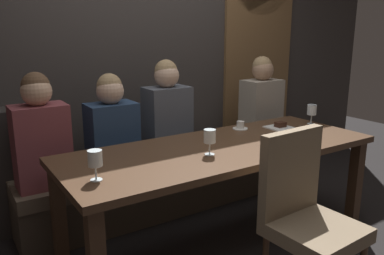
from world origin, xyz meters
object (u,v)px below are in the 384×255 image
at_px(dining_table, 222,158).
at_px(diner_redhead, 40,134).
at_px(diner_bearded, 112,127).
at_px(chair_near_side, 305,209).
at_px(espresso_cup, 240,126).
at_px(diner_near_end, 261,102).
at_px(wine_glass_end_right, 95,159).
at_px(banquette_bench, 171,183).
at_px(wine_glass_far_right, 312,111).
at_px(wine_glass_near_right, 210,137).
at_px(diner_far_end, 167,113).
at_px(dessert_plate, 280,126).

bearing_deg(dining_table, diner_redhead, 146.88).
height_order(diner_redhead, diner_bearded, diner_redhead).
relative_size(dining_table, diner_bearded, 2.93).
relative_size(chair_near_side, espresso_cup, 8.17).
distance_m(diner_bearded, diner_near_end, 1.50).
bearing_deg(espresso_cup, wine_glass_end_right, -162.27).
height_order(banquette_bench, wine_glass_far_right, wine_glass_far_right).
height_order(chair_near_side, diner_redhead, diner_redhead).
bearing_deg(wine_glass_near_right, diner_redhead, 137.26).
distance_m(wine_glass_near_right, espresso_cup, 0.72).
xyz_separation_m(dining_table, espresso_cup, (0.40, 0.29, 0.11)).
xyz_separation_m(wine_glass_end_right, espresso_cup, (1.34, 0.43, -0.09)).
xyz_separation_m(banquette_bench, chair_near_side, (0.02, -1.42, 0.33)).
distance_m(dining_table, wine_glass_end_right, 0.97).
bearing_deg(diner_far_end, dining_table, -88.10).
xyz_separation_m(wine_glass_near_right, wine_glass_end_right, (-0.75, -0.03, 0.00)).
distance_m(dining_table, wine_glass_far_right, 1.04).
xyz_separation_m(banquette_bench, diner_redhead, (-1.03, -0.03, 0.60)).
height_order(diner_far_end, espresso_cup, diner_far_end).
height_order(diner_bearded, dessert_plate, diner_bearded).
height_order(diner_bearded, diner_far_end, diner_far_end).
bearing_deg(wine_glass_near_right, diner_bearded, 113.17).
height_order(chair_near_side, espresso_cup, chair_near_side).
relative_size(diner_near_end, wine_glass_near_right, 5.00).
bearing_deg(banquette_bench, wine_glass_end_right, -138.09).
distance_m(chair_near_side, dessert_plate, 1.11).
distance_m(wine_glass_far_right, dessert_plate, 0.34).
xyz_separation_m(banquette_bench, diner_far_end, (-0.02, 0.01, 0.61)).
bearing_deg(wine_glass_far_right, diner_far_end, 149.58).
distance_m(wine_glass_near_right, wine_glass_end_right, 0.75).
bearing_deg(wine_glass_near_right, dessert_plate, 16.06).
bearing_deg(dining_table, dessert_plate, 11.51).
height_order(dining_table, dessert_plate, dessert_plate).
relative_size(diner_bearded, espresso_cup, 6.26).
height_order(wine_glass_near_right, wine_glass_end_right, same).
distance_m(diner_far_end, wine_glass_far_right, 1.20).
bearing_deg(diner_bearded, diner_far_end, 4.16).
bearing_deg(diner_redhead, wine_glass_end_right, -83.31).
bearing_deg(wine_glass_far_right, wine_glass_end_right, -172.99).
distance_m(diner_far_end, diner_near_end, 1.01).
bearing_deg(dessert_plate, diner_bearded, 156.15).
bearing_deg(wine_glass_end_right, diner_near_end, 23.06).
xyz_separation_m(banquette_bench, wine_glass_end_right, (-0.93, -0.84, 0.63)).
bearing_deg(espresso_cup, banquette_bench, 134.48).
xyz_separation_m(chair_near_side, diner_redhead, (-1.05, 1.39, 0.27)).
bearing_deg(chair_near_side, wine_glass_near_right, 108.40).
xyz_separation_m(diner_far_end, wine_glass_near_right, (-0.16, -0.82, 0.01)).
relative_size(wine_glass_near_right, dessert_plate, 0.86).
bearing_deg(diner_near_end, wine_glass_near_right, -145.93).
xyz_separation_m(diner_redhead, diner_bearded, (0.51, 0.00, -0.02)).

